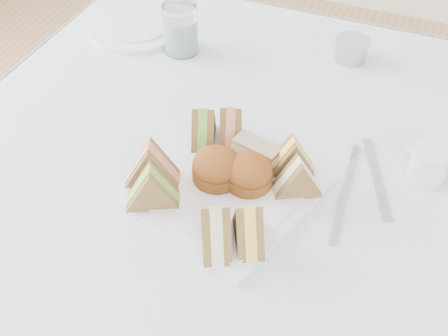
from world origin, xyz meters
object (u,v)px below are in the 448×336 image
at_px(serving_plate, 224,189).
at_px(creamer_jug, 429,163).
at_px(water_glass, 181,29).
at_px(table, 239,292).

relative_size(serving_plate, creamer_jug, 4.14).
bearing_deg(water_glass, creamer_jug, -19.50).
bearing_deg(serving_plate, water_glass, 141.34).
bearing_deg(table, water_glass, 131.77).
xyz_separation_m(table, serving_plate, (-0.00, -0.07, 0.38)).
xyz_separation_m(table, water_glass, (-0.23, 0.26, 0.43)).
bearing_deg(creamer_jug, table, -168.07).
distance_m(table, serving_plate, 0.39).
xyz_separation_m(serving_plate, water_glass, (-0.23, 0.33, 0.04)).
xyz_separation_m(serving_plate, creamer_jug, (0.28, 0.15, 0.02)).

